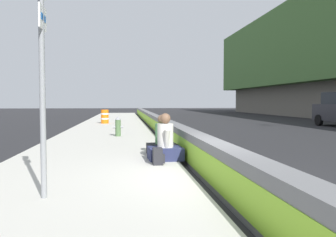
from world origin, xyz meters
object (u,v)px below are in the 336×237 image
object	(u,v)px
route_sign_post	(42,65)
backpack	(158,156)
construction_barrel	(105,117)
fire_hydrant	(118,126)
seated_person_foreground	(165,145)
seated_person_middle	(162,142)

from	to	relation	value
route_sign_post	backpack	xyz separation A→B (m)	(2.66, -2.05, -1.88)
backpack	construction_barrel	distance (m)	16.16
fire_hydrant	seated_person_foreground	world-z (taller)	seated_person_foreground
fire_hydrant	construction_barrel	distance (m)	9.08
seated_person_foreground	backpack	bearing A→B (deg)	158.85
fire_hydrant	seated_person_foreground	xyz separation A→B (m)	(-6.34, -1.34, -0.07)
seated_person_foreground	seated_person_middle	size ratio (longest dim) A/B	1.07
backpack	construction_barrel	bearing A→B (deg)	7.64
backpack	construction_barrel	world-z (taller)	construction_barrel
seated_person_foreground	seated_person_middle	xyz separation A→B (m)	(0.93, -0.01, -0.02)
fire_hydrant	seated_person_foreground	distance (m)	6.48
seated_person_foreground	construction_barrel	distance (m)	15.54
seated_person_middle	seated_person_foreground	bearing A→B (deg)	179.27
route_sign_post	construction_barrel	bearing A→B (deg)	0.30
seated_person_foreground	backpack	world-z (taller)	seated_person_foreground
fire_hydrant	construction_barrel	world-z (taller)	construction_barrel
seated_person_middle	fire_hydrant	bearing A→B (deg)	13.98
route_sign_post	seated_person_middle	distance (m)	5.13
fire_hydrant	backpack	world-z (taller)	fire_hydrant
route_sign_post	seated_person_foreground	xyz separation A→B (m)	(3.32, -2.30, -1.69)
construction_barrel	backpack	bearing A→B (deg)	-172.36
fire_hydrant	seated_person_middle	distance (m)	5.58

